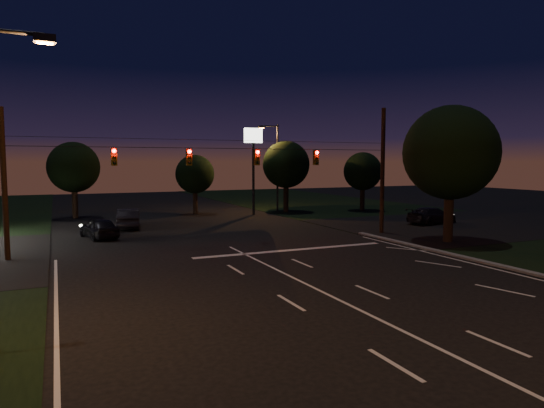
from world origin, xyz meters
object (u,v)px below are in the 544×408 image
tree_right_near (449,154)px  car_oncoming_a (99,228)px  car_cross (432,216)px  utility_pole_right (381,233)px  car_oncoming_b (129,218)px

tree_right_near → car_oncoming_a: (-20.51, 10.64, -4.97)m
car_oncoming_a → car_cross: 26.18m
utility_pole_right → car_oncoming_b: 19.36m
tree_right_near → car_oncoming_b: (-17.98, 15.01, -4.91)m
tree_right_near → car_oncoming_b: bearing=140.2°
car_oncoming_a → car_cross: size_ratio=0.85×
utility_pole_right → car_oncoming_a: (-18.98, 5.81, 0.70)m
car_oncoming_b → car_oncoming_a: bearing=69.2°
car_oncoming_b → car_cross: 24.66m
car_oncoming_b → car_cross: size_ratio=0.96×
car_oncoming_b → car_cross: bearing=171.2°
tree_right_near → car_oncoming_a: size_ratio=2.12×
car_oncoming_a → car_oncoming_b: car_oncoming_b is taller
utility_pole_right → car_oncoming_b: bearing=148.3°
utility_pole_right → car_cross: utility_pole_right is taller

